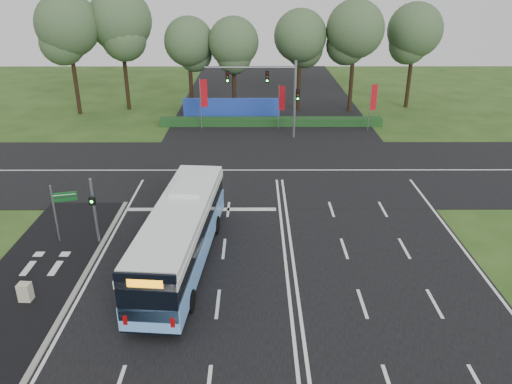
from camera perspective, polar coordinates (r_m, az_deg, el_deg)
ground at (r=27.55m, az=3.23°, el=-6.55°), size 120.00×120.00×0.00m
road_main at (r=27.54m, az=3.23°, el=-6.52°), size 20.00×120.00×0.04m
road_cross at (r=38.39m, az=2.25°, el=2.49°), size 120.00×14.00×0.05m
bike_path at (r=27.21m, az=-24.05°, el=-9.15°), size 5.00×18.00×0.06m
kerb_strip at (r=26.33m, az=-19.21°, el=-9.40°), size 0.25×18.00×0.12m
city_bus at (r=25.61m, az=-8.54°, el=-4.76°), size 3.59×12.44×3.52m
pedestrian_signal at (r=28.55m, az=-18.02°, el=-1.85°), size 0.33×0.43×3.87m
street_sign at (r=29.36m, az=-21.51°, el=-1.47°), size 1.30×0.42×3.44m
utility_cabinet at (r=25.56m, az=-24.87°, el=-10.37°), size 0.59×0.50×0.93m
banner_flag_left at (r=48.58m, az=-6.08°, el=10.80°), size 0.72×0.15×4.93m
banner_flag_mid at (r=48.36m, az=2.90°, el=10.40°), size 0.61×0.25×4.34m
banner_flag_right at (r=49.09m, az=13.19°, el=10.18°), size 0.65×0.23×4.55m
traffic_light_gantry at (r=45.26m, az=2.19°, el=11.87°), size 8.41×0.28×7.00m
hedge at (r=50.15m, az=1.70°, el=8.02°), size 22.00×1.20×0.80m
blue_hoarding at (r=52.41m, az=-2.81°, el=9.48°), size 10.00×0.30×2.20m
eucalyptus_row at (r=54.71m, az=-3.04°, el=17.97°), size 42.35×9.04×12.77m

